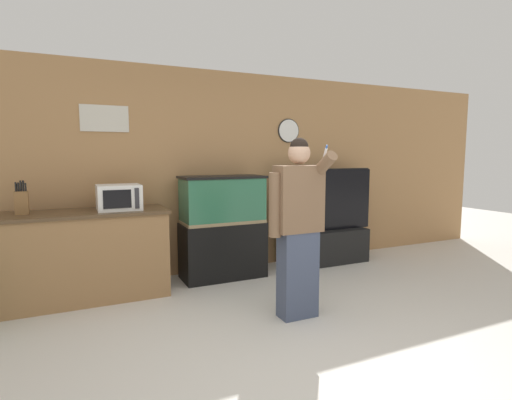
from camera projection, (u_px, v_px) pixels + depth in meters
The scene contains 8 objects.
ground_plane at pixel (301, 364), 2.92m from camera, with size 18.00×18.00×0.00m, color beige.
wall_back_paneled at pixel (196, 173), 5.12m from camera, with size 10.00×0.08×2.60m.
counter_island at pixel (87, 255), 4.23m from camera, with size 1.66×0.68×0.94m.
microwave at pixel (119, 197), 4.28m from camera, with size 0.45×0.37×0.27m.
knife_block at pixel (22, 202), 3.95m from camera, with size 0.12×0.10×0.34m.
aquarium_on_stand at pixel (223, 227), 4.95m from camera, with size 1.02×0.49×1.27m.
tv_on_stand at pixel (325, 236), 5.61m from camera, with size 1.52×0.40×1.34m.
person_standing at pixel (298, 225), 3.69m from camera, with size 0.53×0.40×1.68m.
Camera 1 is at (-1.47, -2.37, 1.53)m, focal length 28.00 mm.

